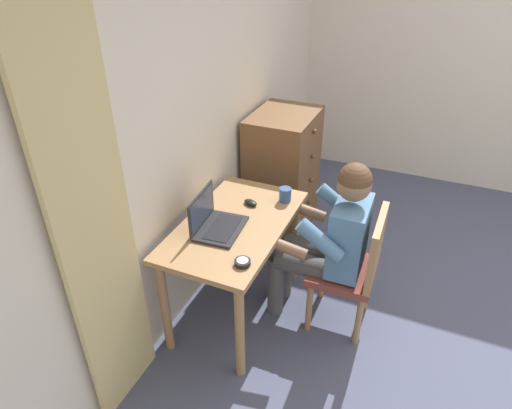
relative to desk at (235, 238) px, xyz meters
name	(u,v)px	position (x,y,z in m)	size (l,w,h in m)	color
wall_back	(208,113)	(0.40, 0.38, 0.64)	(4.80, 0.05, 2.50)	beige
curtain_panel	(97,235)	(-0.81, 0.31, 0.47)	(0.46, 0.03, 2.17)	#CCB77A
desk	(235,238)	(0.00, 0.00, 0.00)	(1.07, 0.61, 0.73)	#9E754C
dresser	(282,174)	(1.07, 0.08, -0.08)	(0.63, 0.51, 1.07)	brown
chair	(355,266)	(0.19, -0.74, -0.13)	(0.43, 0.41, 0.86)	brown
person_seated	(329,236)	(0.19, -0.56, 0.05)	(0.54, 0.59, 1.18)	#4C4C4C
laptop	(215,222)	(-0.11, 0.08, 0.17)	(0.36, 0.28, 0.24)	#232326
computer_mouse	(251,203)	(0.23, 0.00, 0.13)	(0.06, 0.10, 0.03)	black
desk_clock	(243,262)	(-0.35, -0.21, 0.13)	(0.09, 0.09, 0.03)	black
coffee_mug	(285,194)	(0.37, -0.20, 0.17)	(0.12, 0.08, 0.09)	#33518C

